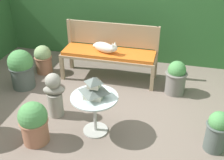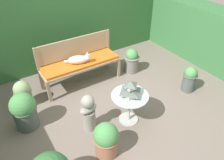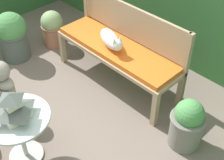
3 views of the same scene
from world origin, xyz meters
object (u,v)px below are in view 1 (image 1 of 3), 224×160
object	(u,v)px
cat	(105,47)
pagoda_birdhouse	(94,88)
garden_bust	(54,95)
potted_plant_bench_left	(217,131)
potted_plant_hedge_corner	(34,122)
patio_table	(95,104)
potted_plant_patio_mid	(21,68)
potted_plant_bench_right	(176,78)
garden_bench	(109,55)
potted_plant_path_edge	(43,59)

from	to	relation	value
cat	pagoda_birdhouse	distance (m)	1.42
pagoda_birdhouse	garden_bust	world-z (taller)	pagoda_birdhouse
garden_bust	potted_plant_bench_left	size ratio (longest dim) A/B	1.24
potted_plant_hedge_corner	garden_bust	bearing A→B (deg)	87.56
cat	patio_table	bearing A→B (deg)	-59.84
potted_plant_bench_left	potted_plant_patio_mid	bearing A→B (deg)	165.68
potted_plant_bench_left	potted_plant_bench_right	world-z (taller)	potted_plant_bench_right
patio_table	pagoda_birdhouse	xyz separation A→B (m)	(0.00, -0.00, 0.24)
patio_table	potted_plant_bench_left	world-z (taller)	patio_table
pagoda_birdhouse	potted_plant_patio_mid	world-z (taller)	pagoda_birdhouse
garden_bench	potted_plant_bench_right	distance (m)	1.20
potted_plant_hedge_corner	potted_plant_bench_right	size ratio (longest dim) A/B	1.02
patio_table	potted_plant_hedge_corner	world-z (taller)	potted_plant_hedge_corner
garden_bust	potted_plant_hedge_corner	size ratio (longest dim) A/B	1.18
garden_bust	potted_plant_patio_mid	world-z (taller)	garden_bust
potted_plant_hedge_corner	potted_plant_bench_right	world-z (taller)	potted_plant_hedge_corner
potted_plant_bench_left	potted_plant_path_edge	xyz separation A→B (m)	(-2.95, 1.35, -0.01)
potted_plant_bench_right	potted_plant_path_edge	xyz separation A→B (m)	(-2.40, 0.13, -0.01)
garden_bust	patio_table	bearing A→B (deg)	-28.59
garden_bench	potted_plant_patio_mid	bearing A→B (deg)	-154.76
garden_bench	cat	xyz separation A→B (m)	(-0.05, -0.05, 0.16)
potted_plant_path_edge	cat	bearing A→B (deg)	0.83
garden_bench	patio_table	distance (m)	1.46
pagoda_birdhouse	cat	bearing A→B (deg)	99.58
pagoda_birdhouse	potted_plant_bench_left	xyz separation A→B (m)	(1.54, 0.03, -0.39)
garden_bust	potted_plant_bench_left	bearing A→B (deg)	-15.61
potted_plant_bench_left	potted_plant_path_edge	distance (m)	3.25
potted_plant_path_edge	potted_plant_hedge_corner	bearing A→B (deg)	-67.37
pagoda_birdhouse	potted_plant_bench_right	bearing A→B (deg)	51.80
potted_plant_path_edge	potted_plant_bench_right	bearing A→B (deg)	-3.11
cat	potted_plant_patio_mid	world-z (taller)	cat
potted_plant_patio_mid	potted_plant_bench_right	bearing A→B (deg)	9.86
potted_plant_bench_left	potted_plant_hedge_corner	bearing A→B (deg)	-169.61
patio_table	potted_plant_patio_mid	world-z (taller)	potted_plant_patio_mid
cat	potted_plant_path_edge	world-z (taller)	cat
pagoda_birdhouse	potted_plant_path_edge	xyz separation A→B (m)	(-1.42, 1.38, -0.40)
garden_bench	potted_plant_path_edge	xyz separation A→B (m)	(-1.23, -0.06, -0.19)
cat	potted_plant_patio_mid	bearing A→B (deg)	-135.08
pagoda_birdhouse	garden_bust	xyz separation A→B (m)	(-0.66, 0.21, -0.33)
pagoda_birdhouse	patio_table	bearing A→B (deg)	90.00
patio_table	pagoda_birdhouse	distance (m)	0.24
patio_table	potted_plant_patio_mid	size ratio (longest dim) A/B	0.91
potted_plant_bench_right	potted_plant_patio_mid	xyz separation A→B (m)	(-2.51, -0.44, 0.07)
potted_plant_patio_mid	patio_table	bearing A→B (deg)	-28.10
patio_table	garden_bench	bearing A→B (deg)	97.40
potted_plant_path_edge	potted_plant_patio_mid	xyz separation A→B (m)	(-0.11, -0.57, 0.07)
potted_plant_hedge_corner	potted_plant_path_edge	world-z (taller)	potted_plant_hedge_corner
patio_table	garden_bust	distance (m)	0.70
cat	pagoda_birdhouse	size ratio (longest dim) A/B	1.60
potted_plant_hedge_corner	potted_plant_patio_mid	distance (m)	1.46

